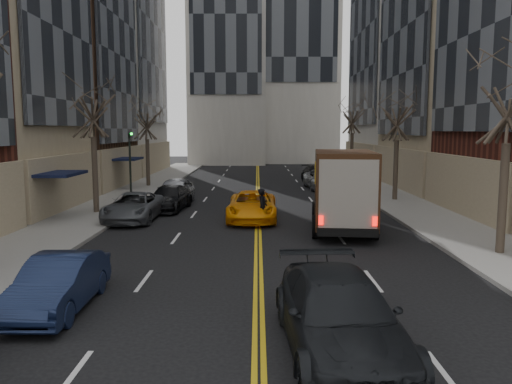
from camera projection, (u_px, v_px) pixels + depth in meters
sidewalk_left at (127, 196)px, 34.10m from camera, size 4.00×66.00×0.15m
sidewalk_right at (389, 196)px, 34.05m from camera, size 4.00×66.00×0.15m
tree_lf_mid at (92, 91)px, 26.34m from camera, size 3.20×3.20×8.91m
tree_lf_far at (146, 111)px, 39.31m from camera, size 3.20×3.20×8.12m
tree_rt_near at (510, 76)px, 17.38m from camera, size 3.20×3.20×8.71m
tree_rt_mid at (398, 104)px, 31.31m from camera, size 3.20×3.20×8.32m
tree_rt_far at (353, 106)px, 46.12m from camera, size 3.20×3.20×9.11m
traffic_signal at (130, 161)px, 28.79m from camera, size 0.29×0.26×4.70m
ups_truck at (343, 191)px, 22.58m from camera, size 3.26×6.88×3.65m
observer_sedan at (339, 315)px, 10.21m from camera, size 2.59×5.66×1.61m
taxi at (252, 206)px, 25.36m from camera, size 2.51×5.30×1.46m
pedestrian at (263, 208)px, 23.65m from camera, size 0.49×0.70×1.83m
parked_lf_b at (59, 283)px, 12.70m from camera, size 1.49×4.21×1.38m
parked_lf_c at (134, 207)px, 25.23m from camera, size 2.45×5.13×1.41m
parked_lf_d at (169, 198)px, 28.59m from camera, size 2.39×4.92×1.38m
parked_lf_e at (175, 191)px, 30.94m from camera, size 2.16×4.87×1.63m
parked_rt_a at (350, 190)px, 33.04m from camera, size 1.65×4.00×1.29m
parked_rt_b at (323, 179)px, 38.79m from camera, size 2.85×5.58×1.51m
parked_rt_c at (318, 175)px, 42.50m from camera, size 2.67×5.47×1.53m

